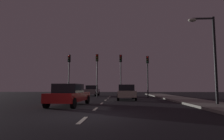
{
  "coord_description": "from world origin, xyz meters",
  "views": [
    {
      "loc": [
        1.41,
        -8.39,
        1.21
      ],
      "look_at": [
        0.5,
        13.2,
        3.23
      ],
      "focal_mm": 30.53,
      "sensor_mm": 36.0,
      "label": 1
    }
  ],
  "objects": [
    {
      "name": "traffic_signal_center_left",
      "position": [
        -1.46,
        15.14,
        3.76
      ],
      "size": [
        0.32,
        0.38,
        5.4
      ],
      "color": "#2D2D30",
      "rests_on": "ground_plane"
    },
    {
      "name": "car_adjacent_lane",
      "position": [
        -2.0,
        4.38,
        0.74
      ],
      "size": [
        2.12,
        4.68,
        1.46
      ],
      "color": "#B21919",
      "rests_on": "ground_plane"
    },
    {
      "name": "lane_stripe_second",
      "position": [
        0.0,
        2.6,
        0.0
      ],
      "size": [
        0.16,
        1.6,
        0.01
      ],
      "primitive_type": "cube",
      "color": "silver",
      "rests_on": "ground_plane"
    },
    {
      "name": "lane_stripe_third",
      "position": [
        0.0,
        6.4,
        0.0
      ],
      "size": [
        0.16,
        1.6,
        0.01
      ],
      "primitive_type": "cube",
      "color": "silver",
      "rests_on": "ground_plane"
    },
    {
      "name": "sidewalk_curb_right",
      "position": [
        7.5,
        7.0,
        0.07
      ],
      "size": [
        3.0,
        40.0,
        0.15
      ],
      "primitive_type": "cube",
      "color": "gray",
      "rests_on": "ground_plane"
    },
    {
      "name": "ground_plane",
      "position": [
        0.0,
        7.0,
        0.0
      ],
      "size": [
        80.0,
        80.0,
        0.0
      ],
      "primitive_type": "plane",
      "color": "black"
    },
    {
      "name": "lane_stripe_fifth",
      "position": [
        0.0,
        14.0,
        0.0
      ],
      "size": [
        0.16,
        1.6,
        0.01
      ],
      "primitive_type": "cube",
      "color": "silver",
      "rests_on": "ground_plane"
    },
    {
      "name": "lane_stripe_fourth",
      "position": [
        0.0,
        10.2,
        0.0
      ],
      "size": [
        0.16,
        1.6,
        0.01
      ],
      "primitive_type": "cube",
      "color": "silver",
      "rests_on": "ground_plane"
    },
    {
      "name": "car_stopped_ahead",
      "position": [
        2.03,
        10.96,
        0.76
      ],
      "size": [
        1.84,
        4.38,
        1.51
      ],
      "color": "beige",
      "rests_on": "ground_plane"
    },
    {
      "name": "lane_stripe_nearest",
      "position": [
        0.0,
        -1.2,
        0.0
      ],
      "size": [
        0.16,
        1.6,
        0.01
      ],
      "primitive_type": "cube",
      "color": "silver",
      "rests_on": "ground_plane"
    },
    {
      "name": "street_lamp_right",
      "position": [
        7.5,
        4.51,
        3.71
      ],
      "size": [
        1.79,
        0.36,
        6.04
      ],
      "color": "black",
      "rests_on": "ground_plane"
    },
    {
      "name": "traffic_signal_center_right",
      "position": [
        1.51,
        15.14,
        3.7
      ],
      "size": [
        0.32,
        0.38,
        5.31
      ],
      "color": "#4C4C51",
      "rests_on": "ground_plane"
    },
    {
      "name": "lane_stripe_sixth",
      "position": [
        0.0,
        17.8,
        0.0
      ],
      "size": [
        0.16,
        1.6,
        0.01
      ],
      "primitive_type": "cube",
      "color": "silver",
      "rests_on": "ground_plane"
    },
    {
      "name": "traffic_signal_far_right",
      "position": [
        4.82,
        15.14,
        3.58
      ],
      "size": [
        0.32,
        0.38,
        5.12
      ],
      "color": "black",
      "rests_on": "ground_plane"
    },
    {
      "name": "car_oncoming_far",
      "position": [
        -2.77,
        19.73,
        0.78
      ],
      "size": [
        2.03,
        3.97,
        1.56
      ],
      "color": "gray",
      "rests_on": "ground_plane"
    },
    {
      "name": "traffic_signal_far_left",
      "position": [
        -5.0,
        15.14,
        3.71
      ],
      "size": [
        0.32,
        0.38,
        5.33
      ],
      "color": "black",
      "rests_on": "ground_plane"
    }
  ]
}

